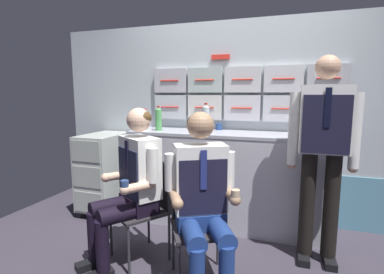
# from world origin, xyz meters

# --- Properties ---
(galley_bulkhead) EXTENTS (4.20, 0.14, 2.15)m
(galley_bulkhead) POSITION_xyz_m (0.01, 1.37, 1.07)
(galley_bulkhead) COLOR #B2BCC3
(galley_bulkhead) RESTS_ON ground
(galley_counter) EXTENTS (1.96, 0.53, 0.98)m
(galley_counter) POSITION_xyz_m (-0.03, 1.09, 0.49)
(galley_counter) COLOR #B7B8C3
(galley_counter) RESTS_ON ground
(service_trolley) EXTENTS (0.40, 0.65, 0.91)m
(service_trolley) POSITION_xyz_m (-1.42, 0.99, 0.49)
(service_trolley) COLOR black
(service_trolley) RESTS_ON ground
(folding_chair_left) EXTENTS (0.56, 0.56, 0.82)m
(folding_chair_left) POSITION_xyz_m (-0.49, 0.29, 0.50)
(folding_chair_left) COLOR #2D2D33
(folding_chair_left) RESTS_ON ground
(crew_member_left) EXTENTS (0.63, 0.69, 1.26)m
(crew_member_left) POSITION_xyz_m (-0.58, 0.16, 0.69)
(crew_member_left) COLOR black
(crew_member_left) RESTS_ON ground
(folding_chair_right) EXTENTS (0.54, 0.54, 0.82)m
(folding_chair_right) POSITION_xyz_m (-0.01, 0.16, 0.50)
(folding_chair_right) COLOR #2D2D33
(folding_chair_right) RESTS_ON ground
(crew_member_right) EXTENTS (0.59, 0.69, 1.25)m
(crew_member_right) POSITION_xyz_m (0.06, 0.02, 0.69)
(crew_member_right) COLOR black
(crew_member_right) RESTS_ON ground
(crew_member_standing) EXTENTS (0.53, 0.27, 1.67)m
(crew_member_standing) POSITION_xyz_m (0.86, 0.64, 0.99)
(crew_member_standing) COLOR black
(crew_member_standing) RESTS_ON ground
(water_bottle_short) EXTENTS (0.07, 0.07, 0.30)m
(water_bottle_short) POSITION_xyz_m (-0.18, 0.93, 1.13)
(water_bottle_short) COLOR silver
(water_bottle_short) RESTS_ON galley_counter
(water_bottle_clear) EXTENTS (0.07, 0.07, 0.26)m
(water_bottle_clear) POSITION_xyz_m (-0.73, 1.02, 1.11)
(water_bottle_clear) COLOR #4D9D55
(water_bottle_clear) RESTS_ON galley_counter
(water_bottle_blue_cap) EXTENTS (0.07, 0.07, 0.23)m
(water_bottle_blue_cap) POSITION_xyz_m (-0.89, 1.03, 1.09)
(water_bottle_blue_cap) COLOR silver
(water_bottle_blue_cap) RESTS_ON galley_counter
(paper_cup_tan) EXTENTS (0.06, 0.06, 0.07)m
(paper_cup_tan) POSITION_xyz_m (-0.23, 1.00, 1.02)
(paper_cup_tan) COLOR white
(paper_cup_tan) RESTS_ON galley_counter
(espresso_cup_small) EXTENTS (0.07, 0.07, 0.07)m
(espresso_cup_small) POSITION_xyz_m (-0.13, 1.27, 1.02)
(espresso_cup_small) COLOR navy
(espresso_cup_small) RESTS_ON galley_counter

